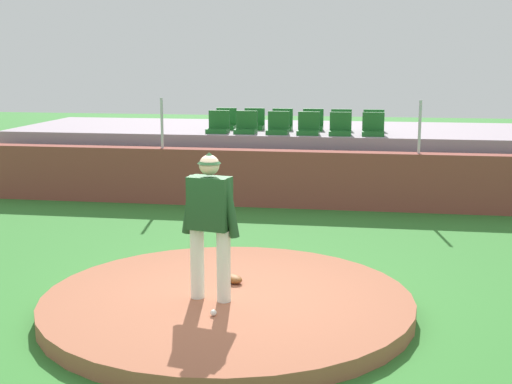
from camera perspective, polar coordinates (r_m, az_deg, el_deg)
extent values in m
plane|color=#31762C|center=(9.00, -2.33, -9.58)|extent=(60.00, 60.00, 0.00)
cylinder|color=#A25D42|center=(8.96, -2.33, -8.98)|extent=(4.65, 4.65, 0.20)
cylinder|color=silver|center=(8.75, -4.77, -5.74)|extent=(0.17, 0.17, 0.89)
cylinder|color=silver|center=(8.60, -2.61, -6.01)|extent=(0.17, 0.17, 0.89)
cube|color=#1E4723|center=(8.48, -3.76, -0.91)|extent=(0.55, 0.37, 0.64)
cylinder|color=#1E4723|center=(8.61, -5.35, -1.02)|extent=(0.24, 0.16, 0.73)
cylinder|color=#1E4723|center=(8.38, -2.12, -1.30)|extent=(0.26, 0.16, 0.73)
sphere|color=beige|center=(8.40, -3.80, 2.19)|extent=(0.25, 0.25, 0.25)
cone|color=#1E4723|center=(8.39, -3.81, 2.77)|extent=(0.34, 0.34, 0.14)
sphere|color=white|center=(8.26, -3.46, -9.72)|extent=(0.07, 0.07, 0.07)
ellipsoid|color=brown|center=(9.39, -1.89, -7.03)|extent=(0.36, 0.34, 0.11)
cube|color=brown|center=(14.96, 2.56, 1.08)|extent=(14.37, 0.40, 1.21)
cylinder|color=silver|center=(15.37, -7.61, 5.55)|extent=(0.06, 0.06, 1.08)
cylinder|color=silver|center=(14.74, 13.09, 5.15)|extent=(0.06, 0.06, 1.08)
cube|color=gray|center=(17.43, 3.54, 2.85)|extent=(13.74, 4.04, 1.44)
cube|color=#1E6426|center=(16.09, -3.11, 4.96)|extent=(0.48, 0.44, 0.10)
cube|color=#1E6426|center=(16.25, -2.99, 5.90)|extent=(0.48, 0.08, 0.40)
cube|color=#1E6426|center=(15.97, -0.85, 4.93)|extent=(0.48, 0.44, 0.10)
cube|color=#1E6426|center=(16.12, -0.74, 5.88)|extent=(0.48, 0.08, 0.40)
cube|color=#1E6426|center=(15.84, 1.75, 4.88)|extent=(0.48, 0.44, 0.10)
cube|color=#1E6426|center=(15.99, 1.84, 5.83)|extent=(0.48, 0.08, 0.40)
cube|color=#1E6426|center=(15.74, 4.23, 4.82)|extent=(0.48, 0.44, 0.10)
cube|color=#1E6426|center=(15.90, 4.30, 5.78)|extent=(0.48, 0.08, 0.40)
cube|color=#1E6426|center=(15.69, 6.81, 4.75)|extent=(0.48, 0.44, 0.10)
cube|color=#1E6426|center=(15.84, 6.86, 5.71)|extent=(0.48, 0.08, 0.40)
cube|color=#1E6426|center=(15.72, 9.43, 4.69)|extent=(0.48, 0.44, 0.10)
cube|color=#1E6426|center=(15.87, 9.46, 5.66)|extent=(0.48, 0.08, 0.40)
cube|color=#1E6426|center=(16.92, -2.51, 5.25)|extent=(0.48, 0.44, 0.10)
cube|color=#1E6426|center=(17.07, -2.39, 6.15)|extent=(0.48, 0.08, 0.40)
cube|color=#1E6426|center=(16.83, -0.21, 5.23)|extent=(0.48, 0.44, 0.10)
cube|color=#1E6426|center=(16.98, -0.11, 6.13)|extent=(0.48, 0.08, 0.40)
cube|color=#1E6426|center=(16.70, 2.09, 5.18)|extent=(0.48, 0.44, 0.10)
cube|color=#1E6426|center=(16.86, 2.17, 6.09)|extent=(0.48, 0.08, 0.40)
cube|color=#1E6426|center=(16.66, 4.59, 5.14)|extent=(0.48, 0.44, 0.10)
cube|color=#1E6426|center=(16.81, 4.65, 6.05)|extent=(0.48, 0.08, 0.40)
cube|color=#1E6426|center=(16.59, 6.87, 5.08)|extent=(0.48, 0.44, 0.10)
cube|color=#1E6426|center=(16.75, 6.92, 5.99)|extent=(0.48, 0.08, 0.40)
cube|color=#1E6426|center=(16.58, 9.47, 5.00)|extent=(0.48, 0.44, 0.10)
cube|color=#1E6426|center=(16.73, 9.49, 5.91)|extent=(0.48, 0.08, 0.40)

